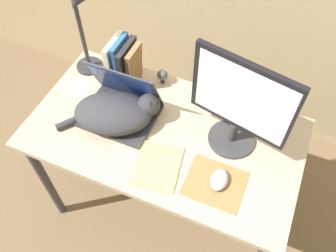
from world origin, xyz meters
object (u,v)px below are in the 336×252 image
at_px(external_monitor, 240,104).
at_px(desk_lamp, 80,15).
at_px(notepad, 157,166).
at_px(laptop, 121,106).
at_px(webcam, 162,75).
at_px(cat, 116,112).
at_px(cd_disc, 78,88).
at_px(book_row, 124,63).
at_px(computer_mouse, 219,180).

bearing_deg(external_monitor, desk_lamp, 170.90).
bearing_deg(external_monitor, notepad, -134.28).
distance_m(external_monitor, desk_lamp, 0.78).
xyz_separation_m(laptop, notepad, (0.26, -0.20, -0.05)).
bearing_deg(external_monitor, webcam, 154.32).
relative_size(cat, cd_disc, 3.55).
xyz_separation_m(notepad, webcam, (-0.17, 0.45, 0.04)).
height_order(laptop, book_row, laptop).
height_order(external_monitor, book_row, external_monitor).
xyz_separation_m(computer_mouse, notepad, (-0.26, -0.03, -0.02)).
xyz_separation_m(desk_lamp, webcam, (0.35, 0.08, -0.29)).
bearing_deg(desk_lamp, notepad, -35.36).
bearing_deg(notepad, desk_lamp, 144.64).
xyz_separation_m(laptop, cat, (0.00, -0.05, 0.02)).
xyz_separation_m(cat, external_monitor, (0.50, 0.11, 0.17)).
bearing_deg(notepad, laptop, 143.54).
bearing_deg(desk_lamp, webcam, 12.31).
xyz_separation_m(laptop, cd_disc, (-0.27, 0.05, -0.05)).
relative_size(book_row, webcam, 3.14).
bearing_deg(cd_disc, desk_lamp, 84.72).
bearing_deg(book_row, cat, -71.78).
distance_m(laptop, notepad, 0.33).
bearing_deg(book_row, desk_lamp, -174.72).
bearing_deg(laptop, cat, -85.07).
height_order(desk_lamp, cd_disc, desk_lamp).
distance_m(cat, webcam, 0.32).
height_order(notepad, webcam, webcam).
xyz_separation_m(laptop, webcam, (0.09, 0.25, -0.00)).
bearing_deg(external_monitor, laptop, -174.05).
bearing_deg(computer_mouse, cat, 167.82).
bearing_deg(cat, desk_lamp, 138.93).
height_order(external_monitor, notepad, external_monitor).
xyz_separation_m(laptop, computer_mouse, (0.52, -0.16, -0.03)).
bearing_deg(webcam, external_monitor, -25.68).
height_order(computer_mouse, book_row, book_row).
xyz_separation_m(cat, cd_disc, (-0.27, 0.11, -0.07)).
bearing_deg(laptop, notepad, -36.46).
xyz_separation_m(computer_mouse, book_row, (-0.60, 0.36, 0.10)).
xyz_separation_m(external_monitor, notepad, (-0.24, -0.25, -0.24)).
relative_size(cat, external_monitor, 0.95).
height_order(laptop, notepad, laptop).
distance_m(laptop, webcam, 0.27).
bearing_deg(computer_mouse, laptop, 162.44).
xyz_separation_m(external_monitor, desk_lamp, (-0.76, 0.12, 0.10)).
distance_m(desk_lamp, cd_disc, 0.36).
height_order(book_row, webcam, book_row).
distance_m(laptop, cd_disc, 0.28).
distance_m(computer_mouse, book_row, 0.70).
distance_m(book_row, cd_disc, 0.26).
xyz_separation_m(computer_mouse, desk_lamp, (-0.78, 0.34, 0.32)).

